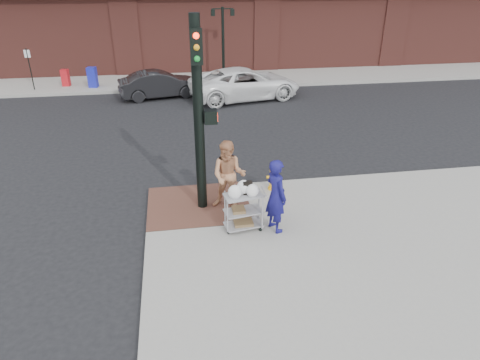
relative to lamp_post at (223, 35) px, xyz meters
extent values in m
plane|color=black|center=(-2.00, -16.00, -2.62)|extent=(220.00, 220.00, 0.00)
cube|color=gray|center=(10.50, 16.00, -2.54)|extent=(65.00, 36.00, 0.15)
cube|color=brown|center=(-2.60, -15.10, -2.46)|extent=(2.80, 2.40, 0.01)
cylinder|color=black|center=(0.00, 0.00, -0.47)|extent=(0.16, 0.16, 4.00)
cube|color=black|center=(0.00, 0.00, 1.43)|extent=(1.20, 0.06, 0.06)
cube|color=black|center=(-0.55, 0.00, 1.23)|extent=(0.22, 0.22, 0.35)
cube|color=black|center=(0.55, 0.00, 1.23)|extent=(0.22, 0.22, 0.35)
cylinder|color=black|center=(-10.50, -1.00, -1.37)|extent=(0.05, 0.05, 2.20)
cylinder|color=black|center=(-2.50, -15.20, 0.03)|extent=(0.26, 0.26, 5.00)
cube|color=black|center=(-2.20, -15.20, 0.08)|extent=(0.32, 0.28, 0.34)
cube|color=#FF260C|center=(-2.04, -15.20, 0.08)|extent=(0.02, 0.18, 0.22)
cube|color=black|center=(-2.50, -15.48, 1.83)|extent=(0.28, 0.18, 0.80)
imported|color=navy|center=(-0.80, -16.64, -1.52)|extent=(0.67, 0.81, 1.89)
imported|color=tan|center=(-1.78, -15.36, -1.51)|extent=(1.11, 0.97, 1.91)
imported|color=black|center=(-3.70, -3.14, -1.93)|extent=(4.38, 2.29, 1.37)
imported|color=white|center=(0.60, -4.08, -1.83)|extent=(6.07, 3.70, 1.57)
cube|color=gray|center=(-1.57, -16.49, -1.53)|extent=(1.00, 0.66, 0.03)
cube|color=gray|center=(-1.57, -16.49, -1.97)|extent=(1.00, 0.66, 0.03)
cube|color=gray|center=(-1.57, -16.49, -2.35)|extent=(1.00, 0.66, 0.03)
cube|color=black|center=(-1.47, -16.44, -1.37)|extent=(0.23, 0.14, 0.33)
cube|color=brown|center=(-1.70, -16.49, -1.92)|extent=(0.31, 0.35, 0.08)
cube|color=brown|center=(-1.57, -16.49, -2.30)|extent=(0.47, 0.37, 0.07)
cylinder|color=#FFB315|center=(-0.37, -14.52, -2.43)|extent=(0.25, 0.25, 0.07)
cylinder|color=#FFB315|center=(-0.37, -14.52, -2.11)|extent=(0.18, 0.18, 0.56)
sphere|color=#FFB315|center=(-0.37, -14.52, -1.80)|extent=(0.20, 0.20, 0.20)
cylinder|color=#FFB315|center=(-0.37, -14.52, -2.06)|extent=(0.36, 0.08, 0.08)
cube|color=red|center=(-8.93, -0.41, -2.01)|extent=(0.43, 0.41, 0.91)
cube|color=#1A20AC|center=(-7.39, -0.95, -1.92)|extent=(0.52, 0.48, 1.09)
camera|label=1|loc=(-3.11, -25.51, 3.40)|focal=32.00mm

